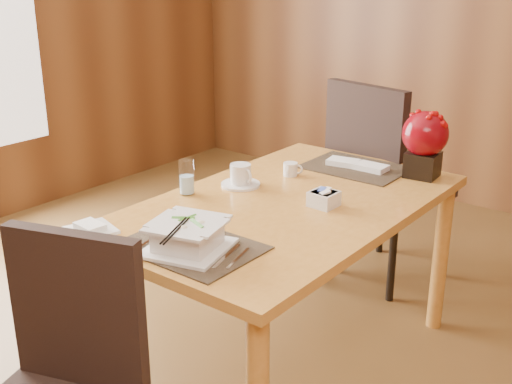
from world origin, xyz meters
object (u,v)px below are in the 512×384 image
Objects in this scene: water_glass at (187,177)px; sugar_caddy at (324,199)px; dining_table at (286,224)px; far_chair at (379,173)px; creamer_jug at (290,169)px; bread_plate at (90,230)px; soup_setting at (188,237)px; near_chair at (59,384)px; coffee_cup at (241,177)px; berry_decor at (425,140)px.

water_glass is 0.56m from sugar_caddy.
dining_table is 1.38× the size of far_chair.
bread_plate is at bearing -123.27° from creamer_jug.
bread_plate is 1.64m from far_chair.
water_glass is at bearing -154.28° from dining_table.
far_chair is (0.30, 1.11, -0.21)m from water_glass.
soup_setting is 0.59m from near_chair.
far_chair reaches higher than coffee_cup.
soup_setting is at bearing 13.85° from bread_plate.
soup_setting is at bearing 70.52° from near_chair.
far_chair is (-0.07, 0.94, -0.04)m from dining_table.
water_glass reaches higher than dining_table.
berry_decor is (0.28, 1.20, 0.12)m from soup_setting.
coffee_cup is 1.14× the size of water_glass.
bread_plate is at bearing -117.11° from berry_decor.
creamer_jug is 0.39m from sugar_caddy.
near_chair is at bearing -89.61° from dining_table.
water_glass is 0.50m from creamer_jug.
bread_plate is 0.17× the size of near_chair.
water_glass is 1.04m from near_chair.
near_chair is (-0.28, -1.72, -0.38)m from berry_decor.
bread_plate is (0.00, -0.49, -0.07)m from water_glass.
berry_decor reaches higher than creamer_jug.
soup_setting is at bearing 105.53° from far_chair.
dining_table is at bearing 106.65° from far_chair.
near_chair reaches higher than coffee_cup.
creamer_jug reaches higher than bread_plate.
dining_table is 18.46× the size of creamer_jug.
berry_decor is 1.46m from bread_plate.
berry_decor reaches higher than sugar_caddy.
near_chair is 0.87× the size of far_chair.
far_chair is at bearing 78.24° from soup_setting.
bread_plate is at bearing -125.59° from sugar_caddy.
water_glass is at bearing 90.00° from bread_plate.
soup_setting is at bearing -101.81° from sugar_caddy.
far_chair is (-0.08, 1.51, -0.19)m from soup_setting.
creamer_jug is at bearing 66.93° from water_glass.
far_chair is (0.19, 0.90, -0.18)m from coffee_cup.
sugar_caddy is at bearing 18.32° from dining_table.
sugar_caddy is at bearing -104.44° from berry_decor.
water_glass is (-0.37, -0.18, 0.17)m from dining_table.
water_glass is 1.79× the size of creamer_jug.
creamer_jug is (-0.19, 0.85, -0.02)m from soup_setting.
creamer_jug is 0.83× the size of sugar_caddy.
soup_setting is at bearing -65.68° from coffee_cup.
sugar_caddy is at bearing 54.41° from bread_plate.
berry_decor is (0.47, 0.34, 0.14)m from creamer_jug.
bread_plate is 0.61m from near_chair.
berry_decor is at bearing 14.64° from creamer_jug.
water_glass is at bearing 119.06° from soup_setting.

